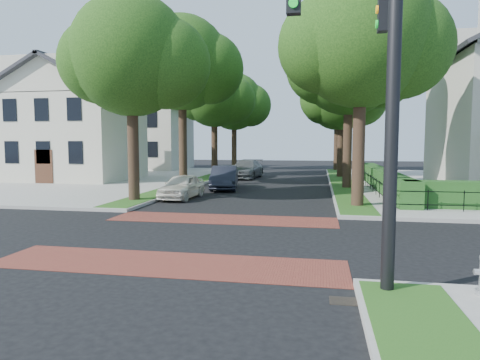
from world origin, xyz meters
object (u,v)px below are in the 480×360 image
Objects in this scene: parked_car_rear at (246,169)px; parked_car_middle at (224,178)px; traffic_signal at (381,57)px; parked_car_front at (182,186)px.

parked_car_middle is at bearing -84.90° from parked_car_rear.
parked_car_front is (-8.49, 13.33, -4.04)m from traffic_signal.
parked_car_rear is at bearing 81.45° from parked_car_middle.
parked_car_rear is at bearing 88.36° from parked_car_front.
parked_car_front is 5.06m from parked_car_middle.
traffic_signal is 16.31m from parked_car_front.
parked_car_front is at bearing -90.37° from parked_car_rear.
traffic_signal is at bearing -54.24° from parked_car_front.
parked_car_rear is (-7.30, 27.15, -3.92)m from traffic_signal.
parked_car_front is 0.85× the size of parked_car_middle.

